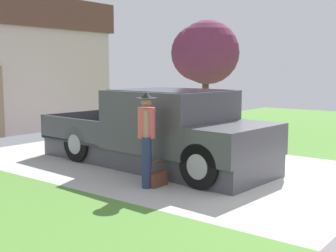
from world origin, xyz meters
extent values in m
cube|color=#B2B3AD|center=(0.00, 4.50, -0.03)|extent=(5.20, 9.00, 0.06)
cube|color=#518535|center=(8.60, 4.50, -0.03)|extent=(12.00, 9.00, 0.06)
cube|color=#47464C|center=(-0.23, 4.52, 0.21)|extent=(2.12, 5.52, 0.42)
cube|color=#47464C|center=(-0.27, 3.96, 1.02)|extent=(2.09, 2.31, 1.20)
cube|color=#1E2833|center=(-0.27, 3.96, 1.38)|extent=(1.84, 2.12, 0.51)
cube|color=#47464C|center=(-0.36, 2.34, 0.73)|extent=(2.02, 1.17, 0.61)
cube|color=black|center=(-0.14, 6.14, 0.45)|extent=(2.08, 2.28, 0.06)
cube|color=#47464C|center=(0.81, 6.09, 0.70)|extent=(0.19, 2.17, 0.55)
cube|color=#47464C|center=(-1.08, 6.20, 0.70)|extent=(0.19, 2.17, 0.55)
cube|color=#47464C|center=(-0.07, 7.20, 0.70)|extent=(1.96, 0.18, 0.55)
cube|color=black|center=(0.77, 3.13, 1.29)|extent=(0.11, 0.19, 0.20)
cylinder|color=black|center=(0.49, 2.45, 0.40)|extent=(0.31, 0.81, 0.80)
cylinder|color=#9E9EA3|center=(0.49, 2.45, 0.40)|extent=(0.31, 0.46, 0.44)
cylinder|color=black|center=(-1.20, 2.55, 0.40)|extent=(0.31, 0.81, 0.80)
cylinder|color=#9E9EA3|center=(-1.20, 2.55, 0.40)|extent=(0.31, 0.46, 0.44)
cylinder|color=black|center=(0.70, 5.88, 0.40)|extent=(0.31, 0.81, 0.80)
cylinder|color=#9E9EA3|center=(0.70, 5.88, 0.40)|extent=(0.31, 0.46, 0.44)
cylinder|color=black|center=(-1.00, 5.98, 0.40)|extent=(0.31, 0.81, 0.80)
cylinder|color=#9E9EA3|center=(-1.00, 5.98, 0.40)|extent=(0.31, 0.46, 0.44)
cylinder|color=navy|center=(-1.78, 3.31, 0.44)|extent=(0.16, 0.16, 0.89)
cylinder|color=navy|center=(-1.50, 3.53, 0.44)|extent=(0.16, 0.16, 0.89)
cylinder|color=#E55959|center=(-1.64, 3.42, 1.12)|extent=(0.31, 0.31, 0.53)
cylinder|color=tan|center=(-1.78, 3.31, 1.05)|extent=(0.09, 0.09, 0.62)
cylinder|color=tan|center=(-1.50, 3.53, 1.05)|extent=(0.09, 0.09, 0.62)
sphere|color=tan|center=(-1.64, 3.42, 1.51)|extent=(0.20, 0.20, 0.20)
cylinder|color=#232328|center=(-1.64, 3.42, 1.55)|extent=(0.38, 0.38, 0.01)
cone|color=#232328|center=(-1.64, 3.42, 1.61)|extent=(0.21, 0.21, 0.11)
cube|color=brown|center=(-1.56, 3.25, 0.12)|extent=(0.39, 0.18, 0.25)
torus|color=brown|center=(-1.56, 3.25, 0.30)|extent=(0.35, 0.02, 0.35)
cylinder|color=brown|center=(4.99, 6.56, 0.96)|extent=(0.22, 0.22, 1.93)
sphere|color=#702E4B|center=(4.88, 6.75, 2.59)|extent=(1.88, 1.88, 1.88)
sphere|color=#702E4B|center=(4.84, 6.39, 2.60)|extent=(2.08, 2.08, 2.08)
sphere|color=#702E4B|center=(4.90, 6.48, 2.53)|extent=(1.67, 1.67, 1.67)
camera|label=1|loc=(-7.43, -1.61, 2.05)|focal=47.29mm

